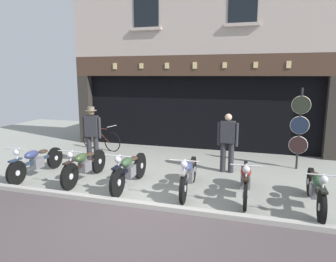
{
  "coord_description": "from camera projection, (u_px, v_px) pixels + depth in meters",
  "views": [
    {
      "loc": [
        2.16,
        -5.35,
        2.63
      ],
      "look_at": [
        -0.28,
        2.76,
        1.08
      ],
      "focal_mm": 32.77,
      "sensor_mm": 36.0,
      "label": 1
    }
  ],
  "objects": [
    {
      "name": "shopkeeper_center",
      "position": [
        228.0,
        140.0,
        8.29
      ],
      "size": [
        0.56,
        0.25,
        1.62
      ],
      "rotation": [
        0.0,
        0.0,
        3.12
      ],
      "color": "#2D2D33",
      "rests_on": "ground"
    },
    {
      "name": "tyre_sign_pole",
      "position": [
        300.0,
        126.0,
        8.52
      ],
      "size": [
        0.51,
        0.06,
        2.29
      ],
      "color": "#232328",
      "rests_on": "ground"
    },
    {
      "name": "motorcycle_center",
      "position": [
        189.0,
        174.0,
        6.94
      ],
      "size": [
        0.62,
        1.99,
        0.92
      ],
      "rotation": [
        0.0,
        0.0,
        3.2
      ],
      "color": "black",
      "rests_on": "ground"
    },
    {
      "name": "salesman_left",
      "position": [
        92.0,
        133.0,
        9.11
      ],
      "size": [
        0.55,
        0.33,
        1.71
      ],
      "rotation": [
        0.0,
        0.0,
        3.31
      ],
      "color": "#2D2D33",
      "rests_on": "ground"
    },
    {
      "name": "motorcycle_left",
      "position": [
        85.0,
        164.0,
        7.68
      ],
      "size": [
        0.62,
        1.96,
        0.91
      ],
      "rotation": [
        0.0,
        0.0,
        3.14
      ],
      "color": "black",
      "rests_on": "ground"
    },
    {
      "name": "shop_facade",
      "position": [
        205.0,
        97.0,
        12.38
      ],
      "size": [
        9.48,
        4.42,
        6.67
      ],
      "color": "black",
      "rests_on": "ground"
    },
    {
      "name": "motorcycle_center_left",
      "position": [
        129.0,
        169.0,
        7.25
      ],
      "size": [
        0.62,
        1.98,
        0.92
      ],
      "rotation": [
        0.0,
        0.0,
        3.14
      ],
      "color": "black",
      "rests_on": "ground"
    },
    {
      "name": "ground",
      "position": [
        121.0,
        235.0,
        5.21
      ],
      "size": [
        21.18,
        22.0,
        0.18
      ],
      "color": "gray"
    },
    {
      "name": "motorcycle_right",
      "position": [
        316.0,
        188.0,
        6.07
      ],
      "size": [
        0.62,
        2.02,
        0.91
      ],
      "rotation": [
        0.0,
        0.0,
        3.14
      ],
      "color": "black",
      "rests_on": "ground"
    },
    {
      "name": "motorcycle_center_right",
      "position": [
        245.0,
        179.0,
        6.59
      ],
      "size": [
        0.62,
        1.94,
        0.92
      ],
      "rotation": [
        0.0,
        0.0,
        3.19
      ],
      "color": "black",
      "rests_on": "ground"
    },
    {
      "name": "advert_board_near",
      "position": [
        148.0,
        98.0,
        11.41
      ],
      "size": [
        0.66,
        0.03,
        1.0
      ],
      "color": "silver"
    },
    {
      "name": "motorcycle_far_left",
      "position": [
        36.0,
        161.0,
        8.04
      ],
      "size": [
        0.62,
        2.04,
        0.9
      ],
      "rotation": [
        0.0,
        0.0,
        3.12
      ],
      "color": "black",
      "rests_on": "ground"
    },
    {
      "name": "leaning_bicycle",
      "position": [
        101.0,
        139.0,
        10.91
      ],
      "size": [
        1.69,
        0.55,
        0.94
      ],
      "rotation": [
        0.0,
        0.0,
        -1.78
      ],
      "color": "black",
      "rests_on": "ground"
    }
  ]
}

